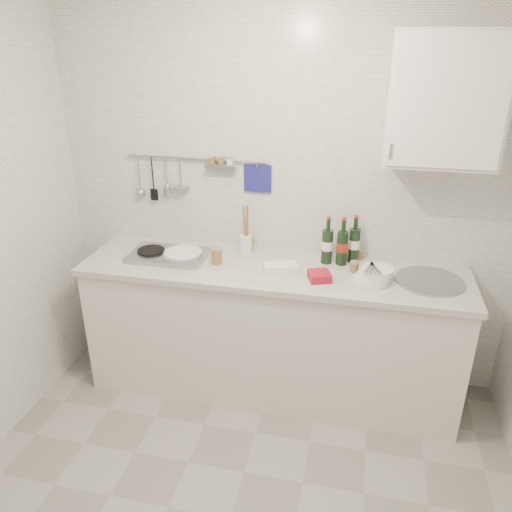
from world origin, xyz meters
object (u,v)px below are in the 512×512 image
(plate_stack_hob, at_px, (181,255))
(utensil_crock, at_px, (246,242))
(wall_cabinet, at_px, (445,99))
(plate_stack_sink, at_px, (374,275))
(wine_bottles, at_px, (342,240))

(plate_stack_hob, xyz_separation_m, utensil_crock, (0.39, 0.18, 0.06))
(wall_cabinet, height_order, plate_stack_sink, wall_cabinet)
(plate_stack_hob, bearing_deg, utensil_crock, 24.23)
(wall_cabinet, distance_m, wine_bottles, 1.00)
(plate_stack_sink, distance_m, wine_bottles, 0.33)
(plate_stack_sink, height_order, wine_bottles, wine_bottles)
(wine_bottles, bearing_deg, plate_stack_hob, -170.73)
(plate_stack_hob, bearing_deg, plate_stack_sink, -2.76)
(wine_bottles, distance_m, utensil_crock, 0.63)
(utensil_crock, bearing_deg, plate_stack_hob, -155.77)
(plate_stack_hob, height_order, utensil_crock, utensil_crock)
(wall_cabinet, relative_size, plate_stack_sink, 2.94)
(wine_bottles, height_order, utensil_crock, utensil_crock)
(wall_cabinet, bearing_deg, utensil_crock, 177.14)
(wall_cabinet, distance_m, utensil_crock, 1.47)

